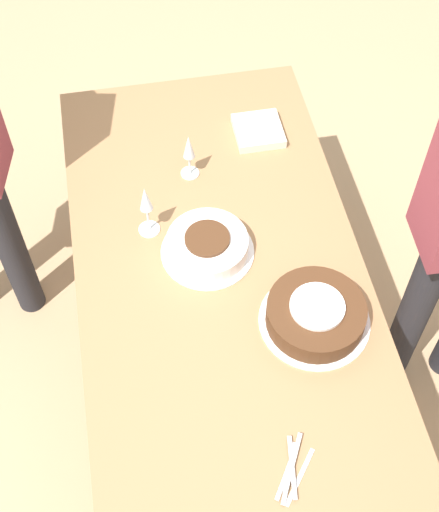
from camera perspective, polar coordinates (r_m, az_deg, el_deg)
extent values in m
plane|color=tan|center=(2.89, 0.00, -9.15)|extent=(12.00, 12.00, 0.00)
cube|color=#9E754C|center=(2.26, 0.00, -0.96)|extent=(1.78, 0.91, 0.03)
cylinder|color=brown|center=(3.11, 4.16, 8.44)|extent=(0.07, 0.07, 0.71)
cylinder|color=brown|center=(3.05, -9.90, 6.46)|extent=(0.07, 0.07, 0.71)
cylinder|color=white|center=(2.28, -0.97, 0.36)|extent=(0.30, 0.30, 0.01)
cylinder|color=white|center=(2.25, -0.98, 0.86)|extent=(0.26, 0.26, 0.06)
cylinder|color=#4C2D19|center=(2.22, -0.99, 1.42)|extent=(0.14, 0.14, 0.01)
cylinder|color=white|center=(2.15, 7.59, -5.16)|extent=(0.33, 0.33, 0.01)
cylinder|color=#4C2D19|center=(2.12, 7.71, -4.62)|extent=(0.29, 0.29, 0.07)
cylinder|color=white|center=(2.08, 7.83, -4.02)|extent=(0.16, 0.16, 0.01)
cylinder|color=silver|center=(2.34, -5.63, 2.14)|extent=(0.07, 0.07, 0.00)
cylinder|color=silver|center=(2.30, -5.74, 3.00)|extent=(0.01, 0.01, 0.11)
cone|color=silver|center=(2.22, -5.96, 4.60)|extent=(0.04, 0.04, 0.09)
cylinder|color=silver|center=(2.49, -2.37, 6.64)|extent=(0.06, 0.06, 0.00)
cylinder|color=silver|center=(2.46, -2.41, 7.33)|extent=(0.01, 0.01, 0.08)
cone|color=silver|center=(2.39, -2.48, 8.76)|extent=(0.04, 0.04, 0.09)
cube|color=silver|center=(1.95, 6.45, -17.16)|extent=(0.14, 0.11, 0.00)
cube|color=silver|center=(1.95, 5.48, -16.68)|extent=(0.15, 0.10, 0.00)
cube|color=silver|center=(1.95, 5.59, -16.90)|extent=(0.16, 0.08, 0.00)
cube|color=silver|center=(1.95, 5.84, -16.45)|extent=(0.17, 0.04, 0.00)
cube|color=silver|center=(1.95, 5.88, -16.13)|extent=(0.16, 0.09, 0.00)
cube|color=silver|center=(2.61, 3.12, 9.97)|extent=(0.17, 0.17, 0.03)
cylinder|color=#232328|center=(2.60, 15.23, -4.55)|extent=(0.11, 0.11, 0.86)
cylinder|color=#232328|center=(2.83, -16.41, 0.83)|extent=(0.11, 0.11, 0.81)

